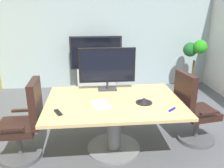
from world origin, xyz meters
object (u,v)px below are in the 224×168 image
at_px(office_chair_right, 193,114).
at_px(wall_display_unit, 96,73).
at_px(potted_plant, 194,59).
at_px(remote_control, 58,112).
at_px(tv_monitor, 107,66).
at_px(conference_phone, 144,101).
at_px(conference_table, 114,113).
at_px(office_chair_left, 25,127).

xyz_separation_m(office_chair_right, wall_display_unit, (-1.35, 2.37, -0.01)).
distance_m(potted_plant, remote_control, 3.79).
bearing_deg(office_chair_right, tv_monitor, 65.48).
xyz_separation_m(potted_plant, conference_phone, (-1.72, -2.34, -0.00)).
height_order(tv_monitor, potted_plant, tv_monitor).
bearing_deg(remote_control, office_chair_right, -14.11).
height_order(office_chair_right, wall_display_unit, wall_display_unit).
bearing_deg(wall_display_unit, remote_control, -100.99).
bearing_deg(wall_display_unit, office_chair_right, -60.37).
bearing_deg(wall_display_unit, potted_plant, -6.33).
xyz_separation_m(tv_monitor, remote_control, (-0.65, -0.77, -0.35)).
bearing_deg(tv_monitor, office_chair_right, -15.73).
bearing_deg(potted_plant, remote_control, -137.94).
bearing_deg(office_chair_right, potted_plant, -32.31).
height_order(office_chair_right, remote_control, office_chair_right).
xyz_separation_m(conference_table, potted_plant, (2.11, 2.22, 0.22)).
bearing_deg(remote_control, potted_plant, 15.45).
bearing_deg(tv_monitor, wall_display_unit, 93.03).
height_order(office_chair_left, potted_plant, potted_plant).
distance_m(office_chair_left, potted_plant, 4.03).
xyz_separation_m(office_chair_left, conference_phone, (1.58, -0.04, 0.33)).
height_order(office_chair_left, wall_display_unit, wall_display_unit).
relative_size(office_chair_right, wall_display_unit, 0.83).
distance_m(tv_monitor, potted_plant, 2.82).
relative_size(wall_display_unit, conference_phone, 5.95).
xyz_separation_m(office_chair_left, potted_plant, (3.30, 2.29, 0.33)).
xyz_separation_m(office_chair_left, tv_monitor, (1.14, 0.52, 0.66)).
bearing_deg(office_chair_left, remote_control, 61.36).
bearing_deg(conference_phone, conference_table, 163.46).
bearing_deg(potted_plant, office_chair_left, -145.22).
bearing_deg(wall_display_unit, conference_phone, -78.05).
bearing_deg(office_chair_right, conference_phone, 96.27).
bearing_deg(tv_monitor, office_chair_left, -155.32).
bearing_deg(office_chair_left, conference_table, 91.78).
distance_m(office_chair_left, office_chair_right, 2.38).
height_order(conference_table, office_chair_left, office_chair_left).
xyz_separation_m(conference_table, remote_control, (-0.70, -0.32, 0.20)).
bearing_deg(office_chair_left, tv_monitor, 112.99).
distance_m(office_chair_left, tv_monitor, 1.41).
bearing_deg(office_chair_right, wall_display_unit, 20.84).
distance_m(office_chair_right, conference_phone, 0.89).
height_order(office_chair_right, conference_phone, office_chair_right).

